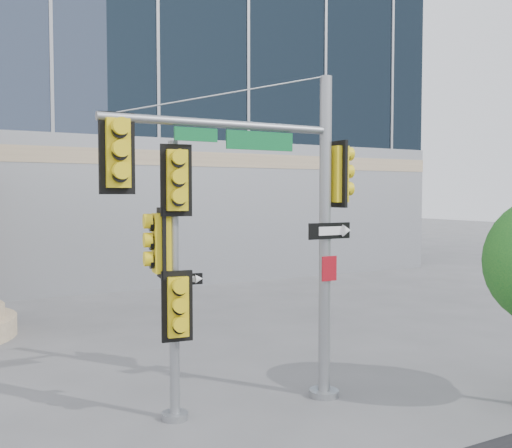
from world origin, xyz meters
name	(u,v)px	position (x,y,z in m)	size (l,w,h in m)	color
ground	(316,417)	(0.00, 0.00, 0.00)	(120.00, 120.00, 0.00)	#545456
main_signal_pole	(275,200)	(-0.37, 0.76, 3.66)	(4.58, 0.55, 5.90)	slate
secondary_signal_pole	(172,258)	(-2.19, 0.97, 2.72)	(0.80, 0.66, 4.63)	slate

